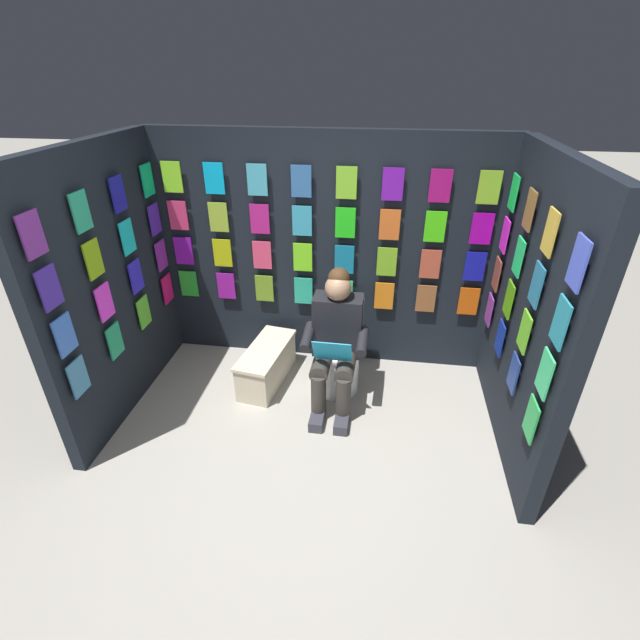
{
  "coord_description": "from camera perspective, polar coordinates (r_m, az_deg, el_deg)",
  "views": [
    {
      "loc": [
        -0.51,
        2.04,
        2.57
      ],
      "look_at": [
        -0.08,
        -0.96,
        0.85
      ],
      "focal_mm": 25.45,
      "sensor_mm": 36.0,
      "label": 1
    }
  ],
  "objects": [
    {
      "name": "display_wall_right",
      "position": [
        3.87,
        -24.8,
        3.86
      ],
      "size": [
        0.14,
        1.74,
        2.13
      ],
      "color": "black",
      "rests_on": "ground"
    },
    {
      "name": "display_wall_back",
      "position": [
        4.15,
        0.59,
        8.33
      ],
      "size": [
        3.1,
        0.14,
        2.13
      ],
      "color": "black",
      "rests_on": "ground"
    },
    {
      "name": "person_reading",
      "position": [
        3.69,
        1.99,
        -2.66
      ],
      "size": [
        0.53,
        0.69,
        1.19
      ],
      "rotation": [
        0.0,
        0.0,
        -0.02
      ],
      "color": "black",
      "rests_on": "ground"
    },
    {
      "name": "display_wall_left",
      "position": [
        3.44,
        24.8,
        0.71
      ],
      "size": [
        0.14,
        1.74,
        2.13
      ],
      "color": "black",
      "rests_on": "ground"
    },
    {
      "name": "ground_plane",
      "position": [
        3.32,
        -3.93,
        -21.17
      ],
      "size": [
        30.0,
        30.0,
        0.0
      ],
      "primitive_type": "plane",
      "color": "#9E998E"
    },
    {
      "name": "toilet",
      "position": [
        4.03,
        2.33,
        -4.25
      ],
      "size": [
        0.41,
        0.56,
        0.77
      ],
      "rotation": [
        0.0,
        0.0,
        -0.02
      ],
      "color": "white",
      "rests_on": "ground"
    },
    {
      "name": "comic_longbox_near",
      "position": [
        4.18,
        -6.7,
        -5.57
      ],
      "size": [
        0.42,
        0.8,
        0.36
      ],
      "rotation": [
        0.0,
        0.0,
        -0.15
      ],
      "color": "beige",
      "rests_on": "ground"
    }
  ]
}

